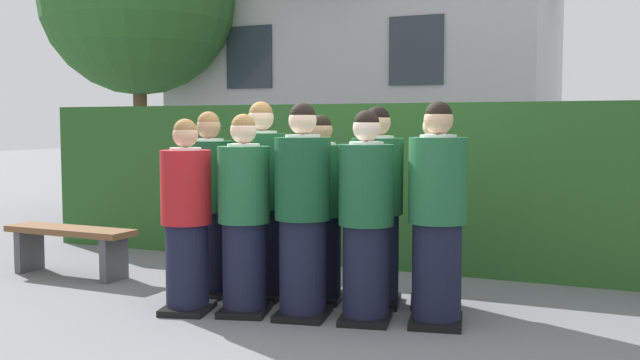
% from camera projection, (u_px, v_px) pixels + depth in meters
% --- Properties ---
extents(ground_plane, '(60.00, 60.00, 0.00)m').
position_uv_depth(ground_plane, '(306.00, 317.00, 5.58)').
color(ground_plane, slate).
extents(student_in_red_blazer, '(0.45, 0.53, 1.54)m').
position_uv_depth(student_in_red_blazer, '(187.00, 221.00, 5.69)').
color(student_in_red_blazer, black).
rests_on(student_in_red_blazer, ground).
extents(student_front_row_1, '(0.47, 0.53, 1.58)m').
position_uv_depth(student_front_row_1, '(244.00, 219.00, 5.64)').
color(student_front_row_1, black).
rests_on(student_front_row_1, ground).
extents(student_front_row_2, '(0.46, 0.54, 1.66)m').
position_uv_depth(student_front_row_2, '(303.00, 216.00, 5.53)').
color(student_front_row_2, black).
rests_on(student_front_row_2, ground).
extents(student_front_row_3, '(0.45, 0.54, 1.60)m').
position_uv_depth(student_front_row_3, '(366.00, 222.00, 5.41)').
color(student_front_row_3, black).
rests_on(student_front_row_3, ground).
extents(student_front_row_4, '(0.47, 0.56, 1.67)m').
position_uv_depth(student_front_row_4, '(437.00, 219.00, 5.32)').
color(student_front_row_4, black).
rests_on(student_front_row_4, ground).
extents(student_rear_row_0, '(0.44, 0.54, 1.61)m').
position_uv_depth(student_rear_row_0, '(210.00, 208.00, 6.28)').
color(student_rear_row_0, black).
rests_on(student_rear_row_0, ground).
extents(student_rear_row_1, '(0.47, 0.55, 1.69)m').
position_uv_depth(student_rear_row_1, '(262.00, 205.00, 6.17)').
color(student_rear_row_1, black).
rests_on(student_rear_row_1, ground).
extents(student_rear_row_2, '(0.45, 0.52, 1.58)m').
position_uv_depth(student_rear_row_2, '(320.00, 213.00, 6.06)').
color(student_rear_row_2, black).
rests_on(student_rear_row_2, ground).
extents(student_rear_row_3, '(0.48, 0.54, 1.64)m').
position_uv_depth(student_rear_row_3, '(377.00, 211.00, 5.93)').
color(student_rear_row_3, black).
rests_on(student_rear_row_3, ground).
extents(student_rear_row_4, '(0.48, 0.55, 1.61)m').
position_uv_depth(student_rear_row_4, '(434.00, 213.00, 5.88)').
color(student_rear_row_4, black).
rests_on(student_rear_row_4, ground).
extents(hedge, '(8.57, 0.70, 1.71)m').
position_uv_depth(hedge, '(397.00, 185.00, 7.61)').
color(hedge, '#285623').
rests_on(hedge, ground).
extents(school_building_main, '(7.19, 4.36, 6.35)m').
position_uv_depth(school_building_main, '(370.00, 33.00, 13.95)').
color(school_building_main, silver).
rests_on(school_building_main, ground).
extents(wooden_bench, '(1.41, 0.39, 0.48)m').
position_uv_depth(wooden_bench, '(70.00, 241.00, 7.08)').
color(wooden_bench, brown).
rests_on(wooden_bench, ground).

